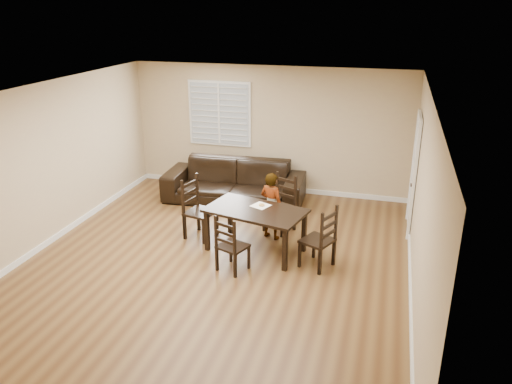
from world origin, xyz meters
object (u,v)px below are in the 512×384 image
chair_right (324,241)px  donut (262,205)px  chair_left (194,210)px  sofa (234,182)px  dining_table (255,214)px  chair_near (284,204)px  chair_far (228,248)px  child (271,206)px

chair_right → donut: 1.25m
chair_left → sofa: 1.79m
dining_table → chair_right: 1.23m
donut → chair_left: bearing=175.0°
chair_near → chair_left: (-1.45, -0.71, 0.03)m
chair_near → donut: size_ratio=10.41×
dining_table → chair_left: (-1.19, 0.28, -0.16)m
chair_far → donut: chair_far is taller
chair_near → chair_far: size_ratio=1.12×
chair_far → child: 1.42m
chair_near → sofa: (-1.28, 1.08, -0.05)m
dining_table → sofa: bearing=129.7°
dining_table → chair_far: bearing=-91.1°
chair_right → child: (-1.05, 0.86, 0.14)m
chair_left → donut: chair_left is taller
dining_table → child: size_ratio=1.46×
chair_left → chair_right: (2.37, -0.58, -0.03)m
chair_far → donut: bearing=-84.0°
sofa → chair_right: bearing=-49.9°
dining_table → donut: bearing=83.7°
dining_table → chair_far: 0.87m
chair_right → donut: (-1.12, 0.47, 0.30)m
child → chair_near: bearing=-84.3°
chair_left → sofa: chair_left is taller
chair_near → sofa: size_ratio=0.36×
donut → chair_far: bearing=-105.1°
dining_table → chair_far: size_ratio=1.89×
chair_left → chair_right: 2.44m
dining_table → chair_right: bearing=-1.2°
chair_left → child: size_ratio=0.91×
dining_table → chair_right: chair_right is taller
chair_right → dining_table: bearing=-79.8°
child → donut: size_ratio=12.06×
chair_left → sofa: size_ratio=0.38×
chair_far → chair_left: (-0.99, 1.09, 0.07)m
child → donut: child is taller
chair_right → child: bearing=-105.0°
chair_left → chair_right: chair_left is taller
chair_near → chair_far: chair_near is taller
chair_right → child: 1.36m
donut → chair_near: bearing=76.6°
child → donut: bearing=101.6°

